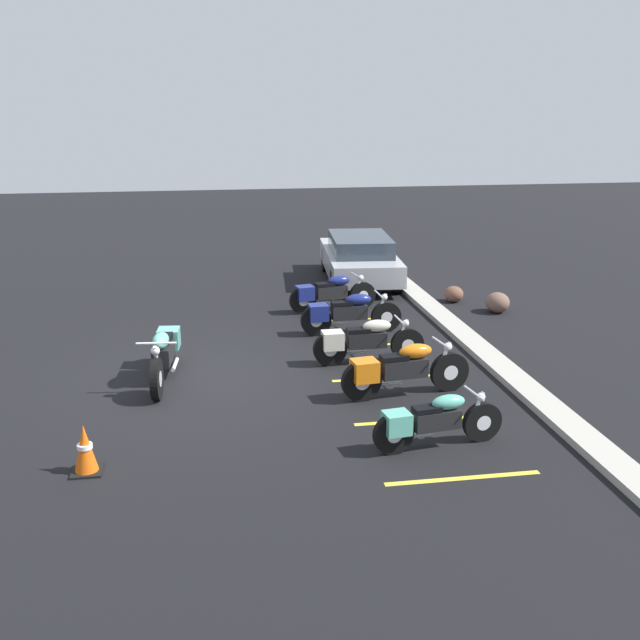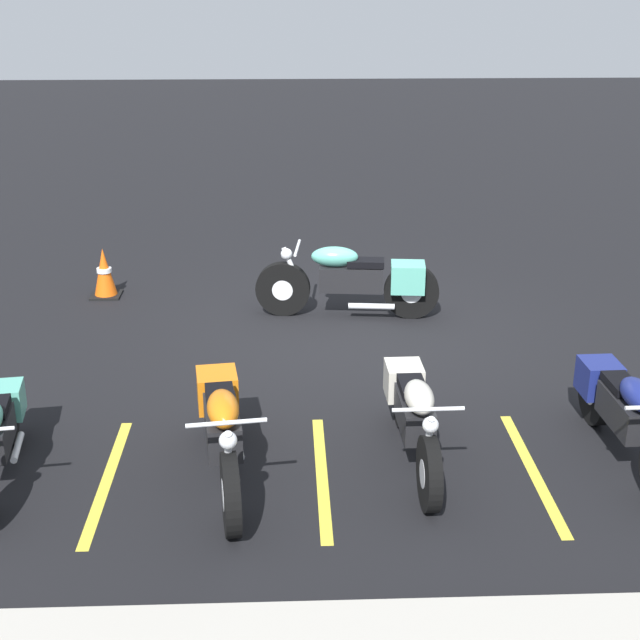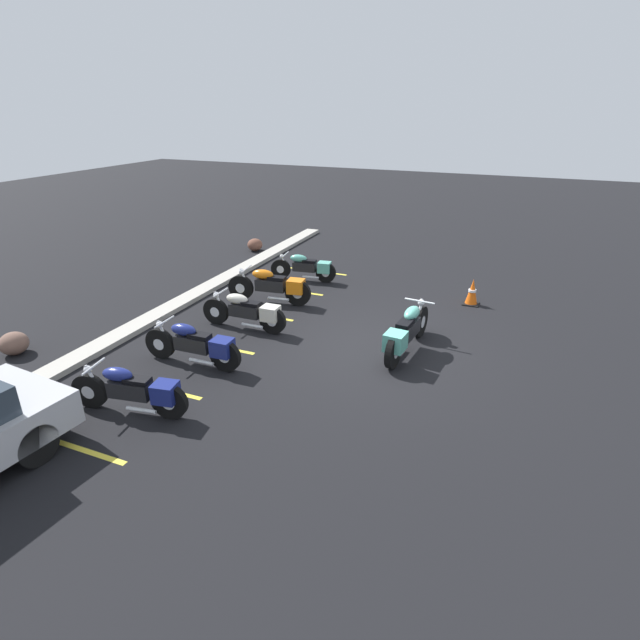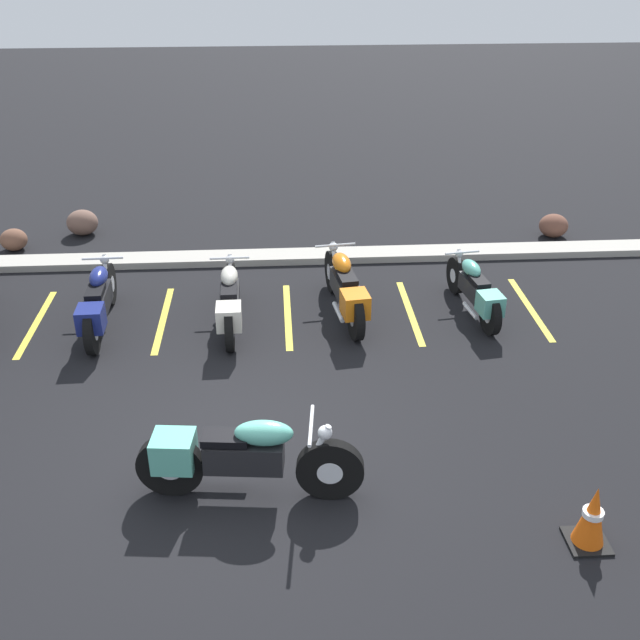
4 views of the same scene
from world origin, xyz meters
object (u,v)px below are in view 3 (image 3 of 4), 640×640
Objects in this scene: parked_bike_1 at (196,345)px; motorcycle_teal_featured at (406,331)px; parked_bike_0 at (134,390)px; traffic_cone at (472,292)px; parked_bike_3 at (273,286)px; landscape_rock_2 at (14,343)px; landscape_rock_1 at (255,245)px; parked_bike_2 at (247,311)px; parked_bike_4 at (306,267)px.

motorcycle_teal_featured is at bearing -151.81° from parked_bike_1.
parked_bike_0 is (-3.93, 3.63, -0.05)m from motorcycle_teal_featured.
traffic_cone is (7.31, -4.54, -0.12)m from parked_bike_0.
parked_bike_0 is 1.81m from parked_bike_1.
landscape_rock_2 is at bearing 44.60° from parked_bike_3.
parked_bike_1 reaches higher than parked_bike_0.
landscape_rock_2 reaches higher than landscape_rock_1.
landscape_rock_2 is (-2.96, 3.85, -0.21)m from parked_bike_2.
landscape_rock_1 is at bearing -69.91° from parked_bike_1.
landscape_rock_1 is (9.62, 3.19, -0.23)m from parked_bike_0.
motorcycle_teal_featured is 1.20× the size of parked_bike_4.
motorcycle_teal_featured is at bearing -142.61° from parked_bike_0.
parked_bike_4 is (3.66, 0.17, -0.03)m from parked_bike_2.
parked_bike_2 is (-0.23, 3.63, -0.05)m from motorcycle_teal_featured.
parked_bike_2 is 3.95× the size of landscape_rock_1.
parked_bike_3 reaches higher than traffic_cone.
parked_bike_3 is 5.90m from landscape_rock_2.
landscape_rock_1 is 0.93× the size of landscape_rock_2.
motorcycle_teal_featured is at bearing 164.88° from traffic_cone.
parked_bike_1 is at bearing 87.15° from parked_bike_2.
parked_bike_3 is 4.19× the size of landscape_rock_1.
parked_bike_0 is at bearing 89.94° from parked_bike_1.
traffic_cone is at bearing -131.65° from parked_bike_1.
parked_bike_0 is 10.13m from landscape_rock_1.
parked_bike_0 is at bearing -100.88° from landscape_rock_2.
parked_bike_2 is at bearing 84.71° from parked_bike_4.
parked_bike_3 is at bearing -37.85° from landscape_rock_2.
parked_bike_3 reaches higher than parked_bike_4.
parked_bike_3 is at bearing -83.33° from parked_bike_2.
parked_bike_2 reaches higher than landscape_rock_1.
landscape_rock_1 is at bearing -44.92° from parked_bike_4.
parked_bike_1 reaches higher than landscape_rock_1.
traffic_cone is at bearing -142.75° from parked_bike_2.
motorcycle_teal_featured reaches higher than parked_bike_1.
parked_bike_3 is 5.16m from landscape_rock_1.
traffic_cone is (6.57, -8.40, 0.08)m from landscape_rock_2.
landscape_rock_1 is (7.81, 3.13, -0.24)m from parked_bike_1.
parked_bike_3 is at bearing -97.37° from parked_bike_0.
parked_bike_3 reaches higher than parked_bike_1.
motorcycle_teal_featured is at bearing -66.91° from landscape_rock_2.
landscape_rock_2 is at bearing 13.90° from parked_bike_1.
parked_bike_4 is 3.39× the size of landscape_rock_2.
traffic_cone is (5.50, -4.60, -0.13)m from parked_bike_1.
parked_bike_0 is at bearing 84.97° from parked_bike_3.
parked_bike_2 is at bearing -151.70° from landscape_rock_1.
parked_bike_0 is 3.70m from parked_bike_2.
motorcycle_teal_featured reaches higher than landscape_rock_2.
parked_bike_4 is 3.65× the size of landscape_rock_1.
parked_bike_4 is (5.55, 0.12, -0.04)m from parked_bike_1.
parked_bike_3 is 5.15m from traffic_cone.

